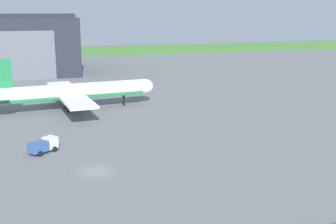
# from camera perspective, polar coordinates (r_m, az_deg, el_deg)

# --- Properties ---
(ground_plane) EXTENTS (440.00, 440.00, 0.00)m
(ground_plane) POSITION_cam_1_polar(r_m,az_deg,el_deg) (64.03, -9.24, -7.61)
(ground_plane) COLOR slate
(grass_field_strip) EXTENTS (440.00, 56.00, 0.08)m
(grass_field_strip) POSITION_cam_1_polar(r_m,az_deg,el_deg) (247.24, -15.30, 7.55)
(grass_field_strip) COLOR #488232
(grass_field_strip) RESTS_ON ground_plane
(airliner_far_right) EXTENTS (38.71, 33.77, 12.31)m
(airliner_far_right) POSITION_cam_1_polar(r_m,az_deg,el_deg) (102.33, -12.34, 2.53)
(airliner_far_right) COLOR white
(airliner_far_right) RESTS_ON ground_plane
(stair_truck) EXTENTS (4.97, 4.41, 2.35)m
(stair_truck) POSITION_cam_1_polar(r_m,az_deg,el_deg) (73.47, -15.86, -4.17)
(stair_truck) COLOR silver
(stair_truck) RESTS_ON ground_plane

